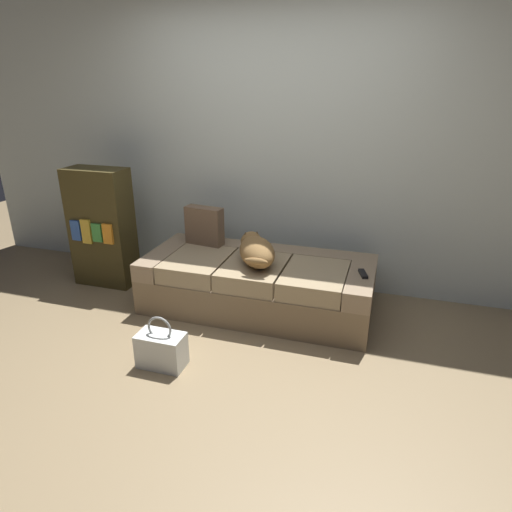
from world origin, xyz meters
name	(u,v)px	position (x,y,z in m)	size (l,w,h in m)	color
ground_plane	(212,378)	(0.00, 0.00, 0.00)	(10.00, 10.00, 0.00)	#8D7654
back_wall	(280,132)	(0.00, 1.68, 1.40)	(6.40, 0.10, 2.80)	silver
couch	(258,284)	(0.00, 1.02, 0.22)	(1.89, 0.84, 0.45)	#7F684C
dog_tan	(256,250)	(0.01, 0.95, 0.56)	(0.47, 0.60, 0.22)	olive
tv_remote	(363,274)	(0.85, 0.96, 0.46)	(0.04, 0.15, 0.02)	black
throw_pillow	(204,226)	(-0.57, 1.24, 0.62)	(0.34, 0.12, 0.34)	brown
handbag	(161,349)	(-0.38, 0.03, 0.13)	(0.32, 0.18, 0.38)	silver
bookshelf	(102,228)	(-1.54, 1.09, 0.55)	(0.56, 0.30, 1.10)	#403719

